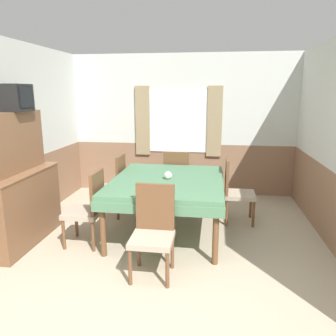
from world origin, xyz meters
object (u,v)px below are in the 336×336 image
(chair_head_window, at_px, (177,177))
(chair_left_near, at_px, (89,207))
(tv, at_px, (16,98))
(sideboard, at_px, (18,190))
(chair_right_far, at_px, (235,189))
(vase, at_px, (168,175))
(chair_head_near, at_px, (153,229))
(chair_left_far, at_px, (114,184))
(dining_table, at_px, (168,186))

(chair_head_window, xyz_separation_m, chair_left_near, (-0.93, -1.60, 0.00))
(chair_left_near, bearing_deg, tv, 84.87)
(sideboard, bearing_deg, chair_right_far, 21.72)
(tv, bearing_deg, chair_head_window, 39.80)
(vase, bearing_deg, tv, -166.93)
(chair_head_near, distance_m, chair_head_window, 2.16)
(chair_left_near, height_order, tv, tv)
(tv, bearing_deg, chair_left_far, 47.16)
(tv, relative_size, vase, 3.38)
(chair_right_far, relative_size, sideboard, 0.57)
(chair_left_near, relative_size, tv, 2.68)
(dining_table, bearing_deg, sideboard, -162.37)
(tv, bearing_deg, dining_table, 13.56)
(chair_head_window, distance_m, vase, 1.14)
(chair_right_far, relative_size, chair_head_near, 1.00)
(dining_table, distance_m, chair_left_far, 1.08)
(chair_left_far, bearing_deg, vase, -119.72)
(dining_table, relative_size, chair_right_far, 1.86)
(chair_right_far, relative_size, chair_left_far, 1.00)
(chair_left_far, height_order, tv, tv)
(chair_right_far, bearing_deg, chair_left_far, -90.00)
(chair_right_far, bearing_deg, tv, -70.81)
(chair_left_near, bearing_deg, chair_head_window, -30.28)
(chair_head_near, xyz_separation_m, tv, (-1.82, 0.64, 1.34))
(chair_head_window, height_order, vase, chair_head_window)
(chair_left_far, xyz_separation_m, vase, (0.94, -0.54, 0.32))
(chair_head_window, relative_size, vase, 9.05)
(chair_head_near, distance_m, chair_left_far, 1.85)
(chair_right_far, height_order, chair_head_near, same)
(dining_table, distance_m, chair_right_far, 1.08)
(vase, bearing_deg, sideboard, -162.84)
(chair_right_far, xyz_separation_m, chair_head_near, (-0.93, -1.60, 0.00))
(dining_table, relative_size, chair_left_far, 1.86)
(dining_table, bearing_deg, chair_head_window, 90.00)
(dining_table, xyz_separation_m, chair_left_near, (-0.93, -0.52, -0.16))
(chair_left_near, xyz_separation_m, tv, (-0.89, 0.08, 1.34))
(chair_left_near, bearing_deg, chair_right_far, -60.89)
(dining_table, height_order, sideboard, sideboard)
(chair_head_near, bearing_deg, dining_table, -90.00)
(sideboard, distance_m, vase, 1.93)
(chair_head_near, relative_size, tv, 2.68)
(chair_right_far, relative_size, chair_head_window, 1.00)
(vase, bearing_deg, dining_table, 104.86)
(sideboard, bearing_deg, vase, 17.16)
(chair_head_near, distance_m, vase, 1.11)
(dining_table, xyz_separation_m, chair_head_near, (0.00, -1.08, -0.16))
(chair_right_far, distance_m, tv, 3.21)
(chair_head_window, distance_m, sideboard, 2.49)
(sideboard, height_order, vase, sideboard)
(chair_left_near, bearing_deg, dining_table, -60.89)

